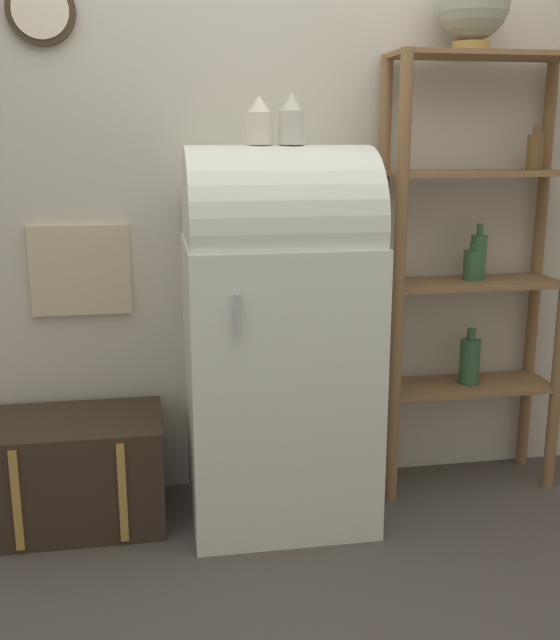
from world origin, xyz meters
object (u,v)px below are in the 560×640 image
Objects in this scene: suitcase_trunk at (76,471)px; vase_center at (291,121)px; globe at (473,5)px; vase_left at (259,122)px; refrigerator at (278,332)px.

suitcase_trunk is 1.59m from vase_center.
vase_left is at bearing -170.78° from globe.
globe reaches higher than suitcase_trunk.
globe is (0.79, 0.15, 1.24)m from refrigerator.
suitcase_trunk is at bearing 176.39° from vase_center.
globe is at bearing 9.22° from vase_left.
globe is 0.88m from vase_center.
vase_center is (0.05, -0.01, 0.80)m from refrigerator.
refrigerator is 0.97m from suitcase_trunk.
refrigerator reaches higher than suitcase_trunk.
vase_center reaches higher than suitcase_trunk.
vase_left is at bearing 171.48° from refrigerator.
globe is at bearing 10.72° from refrigerator.
vase_left is (-0.86, -0.14, -0.44)m from globe.
refrigerator is at bearing 172.70° from vase_center.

